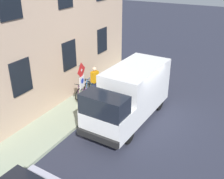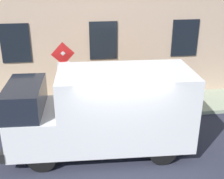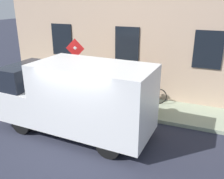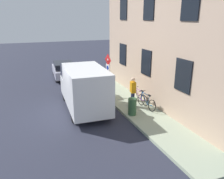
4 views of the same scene
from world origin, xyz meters
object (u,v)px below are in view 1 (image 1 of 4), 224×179
(bicycle_blue, at_px, (91,84))
(sign_post_stacked, at_px, (82,83))
(litter_bin, at_px, (113,84))
(pedestrian, at_px, (95,81))
(bicycle_purple, at_px, (83,90))
(delivery_van, at_px, (130,94))

(bicycle_blue, bearing_deg, sign_post_stacked, 20.78)
(bicycle_blue, bearing_deg, litter_bin, 109.54)
(sign_post_stacked, relative_size, pedestrian, 1.55)
(bicycle_blue, relative_size, litter_bin, 1.90)
(bicycle_purple, bearing_deg, sign_post_stacked, 28.04)
(bicycle_purple, distance_m, pedestrian, 0.89)
(bicycle_blue, distance_m, pedestrian, 0.98)
(sign_post_stacked, height_order, litter_bin, sign_post_stacked)
(delivery_van, xyz_separation_m, bicycle_blue, (3.20, -1.54, -0.82))
(sign_post_stacked, relative_size, bicycle_blue, 1.55)
(pedestrian, distance_m, litter_bin, 1.27)
(bicycle_purple, xyz_separation_m, pedestrian, (-0.61, -0.32, 0.56))
(bicycle_blue, bearing_deg, bicycle_purple, -4.77)
(pedestrian, bearing_deg, sign_post_stacked, 118.07)
(bicycle_purple, relative_size, pedestrian, 0.99)
(delivery_van, bearing_deg, bicycle_purple, -99.72)
(delivery_van, distance_m, litter_bin, 3.00)
(delivery_van, relative_size, bicycle_blue, 3.16)
(sign_post_stacked, height_order, bicycle_blue, sign_post_stacked)
(litter_bin, bearing_deg, pedestrian, 62.66)
(sign_post_stacked, distance_m, bicycle_purple, 2.66)
(sign_post_stacked, distance_m, delivery_van, 2.31)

